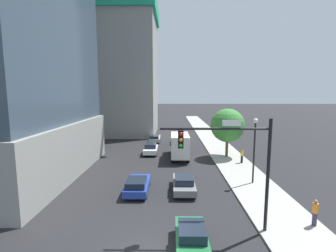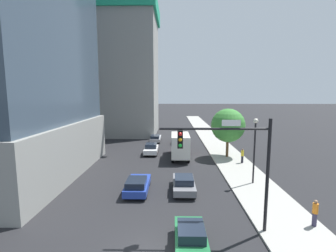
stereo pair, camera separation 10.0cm
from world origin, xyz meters
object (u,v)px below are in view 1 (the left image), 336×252
Objects in this scene: traffic_light_pole at (232,155)px; car_silver at (155,138)px; construction_building at (118,64)px; car_blue at (137,185)px; pedestrian_yellow_shirt at (242,156)px; pedestrian_orange_shirt at (315,212)px; car_gray at (184,183)px; car_green at (192,240)px; box_truck at (180,144)px; street_lamp at (255,141)px; car_gold at (178,139)px; car_white at (151,149)px; street_tree at (227,125)px.

car_silver is (-6.56, 28.47, -4.28)m from traffic_light_pole.
car_blue is (8.28, -32.12, -14.19)m from construction_building.
traffic_light_pole is at bearing -108.65° from pedestrian_yellow_shirt.
car_gray is at bearing 144.23° from pedestrian_orange_shirt.
car_green is 0.62× the size of box_truck.
box_truck is at bearing 115.46° from pedestrian_orange_shirt.
street_lamp reaches higher than car_gray.
car_gold is at bearing 109.00° from street_lamp.
pedestrian_yellow_shirt is at bearing -22.88° from car_white.
construction_building is at bearing 118.51° from pedestrian_orange_shirt.
construction_building is 7.41× the size of car_silver.
car_blue is at bearing 116.78° from car_green.
construction_building reaches higher than street_lamp.
pedestrian_orange_shirt is at bearing 6.21° from traffic_light_pole.
street_lamp is 1.44× the size of car_white.
pedestrian_yellow_shirt is at bearing 92.16° from pedestrian_orange_shirt.
construction_building is at bearing 111.27° from traffic_light_pole.
traffic_light_pole is 4.02× the size of pedestrian_orange_shirt.
box_truck reaches higher than car_blue.
traffic_light_pole is at bearing -84.76° from car_gold.
street_lamp is 1.32× the size of car_gold.
pedestrian_orange_shirt reaches higher than car_gray.
street_tree is at bearing 72.28° from car_green.
construction_building is 27.33m from box_truck.
construction_building is 19.98× the size of pedestrian_yellow_shirt.
traffic_light_pole is at bearing -77.02° from car_silver.
construction_building is 36.89m from car_gray.
pedestrian_yellow_shirt reaches higher than car_gray.
car_gold is (4.05, 7.66, -0.06)m from car_white.
car_silver is at bearing 97.57° from car_green.
car_green is 0.95× the size of car_gold.
car_blue is 14.55m from pedestrian_yellow_shirt.
car_gray is 0.93× the size of car_silver.
pedestrian_yellow_shirt is at bearing -49.57° from construction_building.
street_tree is 15.30m from car_silver.
box_truck is at bearing -59.11° from construction_building.
pedestrian_orange_shirt is at bearing -35.77° from car_gray.
pedestrian_orange_shirt is at bearing 17.89° from car_green.
car_silver is at bearing -49.43° from construction_building.
car_white is (-4.05, 13.32, 0.05)m from car_gray.
car_blue is 13.27m from pedestrian_orange_shirt.
box_truck is (12.34, -20.62, -13.01)m from construction_building.
street_tree is 1.46× the size of car_gray.
street_tree reaches higher than car_silver.
traffic_light_pole reaches higher than street_tree.
car_green is at bearing -90.00° from car_gold.
traffic_light_pole is 1.57× the size of car_green.
street_lamp is 11.42m from car_blue.
street_tree reaches higher than pedestrian_yellow_shirt.
traffic_light_pole is 8.09m from car_gray.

